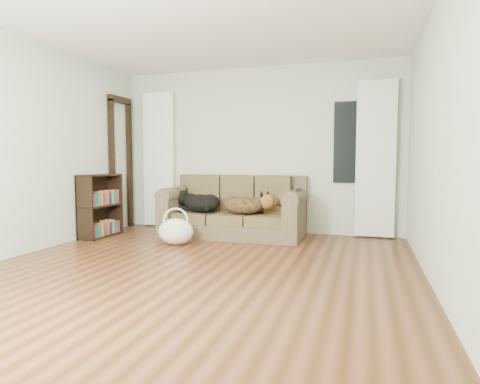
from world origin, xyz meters
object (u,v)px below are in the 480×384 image
(sofa, at_px, (233,206))
(dog_black_lab, at_px, (199,203))
(dog_shepherd, at_px, (246,204))
(tote_bag, at_px, (176,233))
(bookshelf, at_px, (100,203))

(sofa, xyz_separation_m, dog_black_lab, (-0.52, -0.07, 0.03))
(sofa, xyz_separation_m, dog_shepherd, (0.23, -0.10, 0.04))
(tote_bag, bearing_deg, bookshelf, 171.33)
(dog_black_lab, xyz_separation_m, dog_shepherd, (0.75, -0.03, 0.01))
(sofa, relative_size, tote_bag, 4.30)
(dog_shepherd, relative_size, tote_bag, 1.31)
(dog_black_lab, xyz_separation_m, tote_bag, (-0.01, -0.78, -0.32))
(sofa, relative_size, dog_shepherd, 3.27)
(tote_bag, distance_m, bookshelf, 1.39)
(dog_black_lab, distance_m, bookshelf, 1.46)
(tote_bag, xyz_separation_m, bookshelf, (-1.34, 0.20, 0.34))
(dog_black_lab, distance_m, dog_shepherd, 0.75)
(dog_black_lab, relative_size, dog_shepherd, 1.04)
(bookshelf, bearing_deg, sofa, 19.30)
(tote_bag, relative_size, bookshelf, 0.52)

